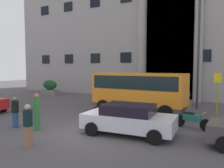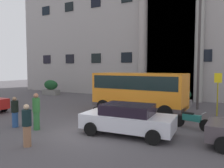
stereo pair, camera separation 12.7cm
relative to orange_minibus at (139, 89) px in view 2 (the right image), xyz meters
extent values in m
cube|color=#4C484B|center=(-0.70, -5.50, -1.68)|extent=(80.00, 64.00, 0.12)
cube|color=#9B9593|center=(-0.70, 12.00, 7.77)|extent=(38.22, 9.00, 18.77)
cube|color=black|center=(0.02, 7.56, 3.90)|extent=(4.56, 0.12, 11.04)
cylinder|color=#9E9592|center=(-2.65, 7.25, 3.90)|extent=(0.77, 0.77, 11.04)
cylinder|color=#97958F|center=(2.68, 7.25, 3.90)|extent=(0.77, 0.77, 11.04)
cube|color=black|center=(-15.99, 7.46, 2.51)|extent=(1.24, 0.08, 1.07)
cube|color=black|center=(-12.16, 7.46, 2.51)|extent=(1.24, 0.08, 1.07)
cube|color=black|center=(-8.34, 7.46, 2.51)|extent=(1.24, 0.08, 1.07)
cube|color=black|center=(-4.52, 7.46, 2.51)|extent=(1.24, 0.08, 1.07)
cube|color=black|center=(3.12, 7.46, 2.51)|extent=(1.24, 0.08, 1.07)
cube|color=black|center=(-15.99, 7.46, 8.71)|extent=(1.24, 0.08, 1.07)
cube|color=black|center=(-12.16, 7.46, 8.71)|extent=(1.24, 0.08, 1.07)
cube|color=black|center=(-8.34, 7.46, 8.71)|extent=(1.24, 0.08, 1.07)
cube|color=orange|center=(-0.01, 0.00, -0.04)|extent=(6.11, 2.34, 2.25)
cube|color=black|center=(-0.01, 0.00, 0.51)|extent=(5.75, 2.37, 0.86)
cube|color=black|center=(2.97, -0.05, 0.32)|extent=(0.09, 1.89, 1.08)
cube|color=#4E4546|center=(-0.01, 0.00, -1.05)|extent=(6.11, 2.38, 0.24)
cylinder|color=black|center=(2.14, 1.09, -1.17)|extent=(0.90, 0.29, 0.90)
cylinder|color=black|center=(2.10, -1.16, -1.17)|extent=(0.90, 0.29, 0.90)
cylinder|color=black|center=(-2.12, 1.16, -1.17)|extent=(0.90, 0.29, 0.90)
cylinder|color=black|center=(-2.15, -1.09, -1.17)|extent=(0.90, 0.29, 0.90)
cylinder|color=#9D9416|center=(4.65, 1.63, -0.28)|extent=(0.08, 0.08, 2.68)
cube|color=yellow|center=(4.65, 1.60, 0.81)|extent=(0.44, 0.03, 0.60)
cube|color=gray|center=(-2.46, 5.02, -1.36)|extent=(2.07, 0.95, 0.52)
ellipsoid|color=#336D2F|center=(-2.46, 5.02, -0.62)|extent=(1.99, 0.86, 0.94)
cube|color=slate|center=(-12.60, 4.64, -1.33)|extent=(2.02, 0.82, 0.58)
ellipsoid|color=#194723|center=(-12.60, 4.64, -0.49)|extent=(1.94, 0.74, 1.08)
cube|color=slate|center=(1.85, 4.72, -1.38)|extent=(1.44, 0.82, 0.47)
ellipsoid|color=#19442C|center=(1.85, 4.72, -0.72)|extent=(1.38, 0.74, 0.86)
cylinder|color=black|center=(-8.54, -4.03, -1.31)|extent=(0.62, 0.21, 0.62)
cylinder|color=black|center=(5.34, -5.12, -1.31)|extent=(0.62, 0.21, 0.62)
cube|color=silver|center=(1.35, -4.68, -1.01)|extent=(4.33, 2.13, 0.67)
cube|color=black|center=(1.35, -4.68, -0.45)|extent=(2.38, 1.77, 0.46)
cylinder|color=black|center=(2.70, -3.67, -1.31)|extent=(0.63, 0.25, 0.62)
cylinder|color=black|center=(2.84, -5.48, -1.31)|extent=(0.63, 0.25, 0.62)
cylinder|color=black|center=(-0.14, -3.89, -1.31)|extent=(0.63, 0.25, 0.62)
cylinder|color=black|center=(0.00, -5.70, -1.31)|extent=(0.63, 0.25, 0.62)
cylinder|color=black|center=(-0.74, -2.07, -1.32)|extent=(0.60, 0.11, 0.60)
cylinder|color=black|center=(-2.06, -2.05, -1.32)|extent=(0.60, 0.13, 0.60)
cube|color=#B01711|center=(-1.40, -2.06, -1.04)|extent=(0.85, 0.25, 0.32)
cube|color=black|center=(-1.58, -2.06, -0.86)|extent=(0.52, 0.21, 0.12)
cylinder|color=#A5A5A8|center=(-0.84, -2.07, -0.74)|extent=(0.04, 0.55, 0.03)
cylinder|color=black|center=(4.45, -2.49, -1.32)|extent=(0.61, 0.24, 0.60)
cylinder|color=black|center=(3.10, -2.17, -1.32)|extent=(0.61, 0.26, 0.60)
cube|color=#216E65|center=(3.78, -2.33, -1.04)|extent=(0.92, 0.44, 0.32)
cube|color=black|center=(3.60, -2.29, -0.86)|extent=(0.55, 0.32, 0.12)
cylinder|color=#A5A5A8|center=(4.35, -2.47, -0.74)|extent=(0.16, 0.54, 0.03)
cylinder|color=#2E6E35|center=(-2.90, -6.20, -1.17)|extent=(0.30, 0.30, 0.90)
cylinder|color=#2D6E31|center=(-2.90, -6.20, -0.37)|extent=(0.36, 0.36, 0.69)
sphere|color=#A5694E|center=(-2.90, -6.20, 0.09)|extent=(0.24, 0.24, 0.24)
cylinder|color=navy|center=(-4.27, -6.38, -1.23)|extent=(0.30, 0.30, 0.77)
cylinder|color=black|center=(-4.27, -6.38, -0.54)|extent=(0.36, 0.36, 0.60)
sphere|color=#9B7757|center=(-4.27, -6.38, -0.14)|extent=(0.21, 0.21, 0.21)
cylinder|color=#936649|center=(-1.39, -8.04, -1.21)|extent=(0.30, 0.30, 0.82)
cylinder|color=black|center=(-1.39, -8.04, -0.48)|extent=(0.36, 0.36, 0.63)
sphere|color=#DBB58D|center=(-1.39, -8.04, -0.05)|extent=(0.22, 0.22, 0.22)
cylinder|color=#3F3939|center=(3.22, 3.37, 2.49)|extent=(0.18, 0.18, 8.21)
camera|label=1|loc=(5.55, -13.92, 1.47)|focal=35.81mm
camera|label=2|loc=(5.66, -13.86, 1.47)|focal=35.81mm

